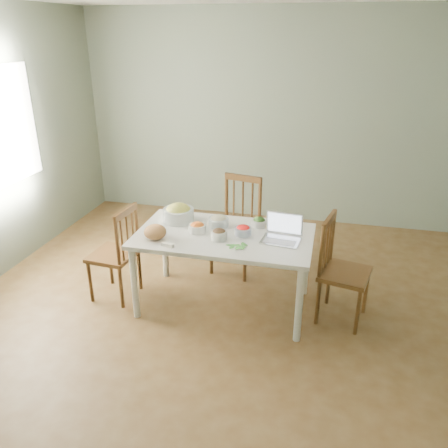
% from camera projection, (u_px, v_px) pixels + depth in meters
% --- Properties ---
extents(floor, '(5.00, 5.00, 0.00)m').
position_uv_depth(floor, '(225.00, 317.00, 4.14)').
color(floor, '#4D3216').
rests_on(floor, ground).
extents(wall_back, '(5.00, 0.00, 2.70)m').
position_uv_depth(wall_back, '(271.00, 119.00, 5.83)').
color(wall_back, slate).
rests_on(wall_back, ground).
extents(wall_front, '(5.00, 0.00, 2.70)m').
position_uv_depth(wall_front, '(32.00, 414.00, 1.37)').
color(wall_front, slate).
rests_on(wall_front, ground).
extents(dining_table, '(1.57, 0.88, 0.74)m').
position_uv_depth(dining_table, '(224.00, 270.00, 4.18)').
color(dining_table, white).
rests_on(dining_table, floor).
extents(chair_far, '(0.53, 0.51, 1.02)m').
position_uv_depth(chair_far, '(235.00, 227.00, 4.75)').
color(chair_far, '#3D2710').
rests_on(chair_far, floor).
extents(chair_left, '(0.43, 0.45, 0.93)m').
position_uv_depth(chair_left, '(113.00, 253.00, 4.30)').
color(chair_left, '#3D2710').
rests_on(chair_left, floor).
extents(chair_right, '(0.49, 0.50, 0.96)m').
position_uv_depth(chair_right, '(345.00, 271.00, 3.94)').
color(chair_right, '#3D2710').
rests_on(chair_right, floor).
extents(bread_boule, '(0.24, 0.24, 0.13)m').
position_uv_depth(bread_boule, '(155.00, 232.00, 3.93)').
color(bread_boule, '#B28147').
rests_on(bread_boule, dining_table).
extents(butter_stick, '(0.12, 0.06, 0.03)m').
position_uv_depth(butter_stick, '(167.00, 245.00, 3.80)').
color(butter_stick, white).
rests_on(butter_stick, dining_table).
extents(bowl_squash, '(0.35, 0.35, 0.17)m').
position_uv_depth(bowl_squash, '(178.00, 213.00, 4.28)').
color(bowl_squash, gold).
rests_on(bowl_squash, dining_table).
extents(bowl_carrot, '(0.20, 0.20, 0.09)m').
position_uv_depth(bowl_carrot, '(197.00, 227.00, 4.07)').
color(bowl_carrot, '#F9A131').
rests_on(bowl_carrot, dining_table).
extents(bowl_onion, '(0.23, 0.23, 0.10)m').
position_uv_depth(bowl_onion, '(218.00, 221.00, 4.19)').
color(bowl_onion, beige).
rests_on(bowl_onion, dining_table).
extents(bowl_mushroom, '(0.17, 0.17, 0.09)m').
position_uv_depth(bowl_mushroom, '(219.00, 234.00, 3.93)').
color(bowl_mushroom, black).
rests_on(bowl_mushroom, dining_table).
extents(bowl_redpep, '(0.19, 0.19, 0.09)m').
position_uv_depth(bowl_redpep, '(243.00, 230.00, 4.01)').
color(bowl_redpep, '#D30001').
rests_on(bowl_redpep, dining_table).
extents(bowl_broccoli, '(0.15, 0.15, 0.09)m').
position_uv_depth(bowl_broccoli, '(259.00, 222.00, 4.18)').
color(bowl_broccoli, '#163C0C').
rests_on(bowl_broccoli, dining_table).
extents(flatbread, '(0.22, 0.22, 0.02)m').
position_uv_depth(flatbread, '(268.00, 223.00, 4.25)').
color(flatbread, beige).
rests_on(flatbread, dining_table).
extents(basil_bunch, '(0.19, 0.19, 0.02)m').
position_uv_depth(basil_bunch, '(236.00, 245.00, 3.81)').
color(basil_bunch, '#2D742C').
rests_on(basil_bunch, dining_table).
extents(laptop, '(0.35, 0.29, 0.23)m').
position_uv_depth(laptop, '(281.00, 230.00, 3.85)').
color(laptop, silver).
rests_on(laptop, dining_table).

